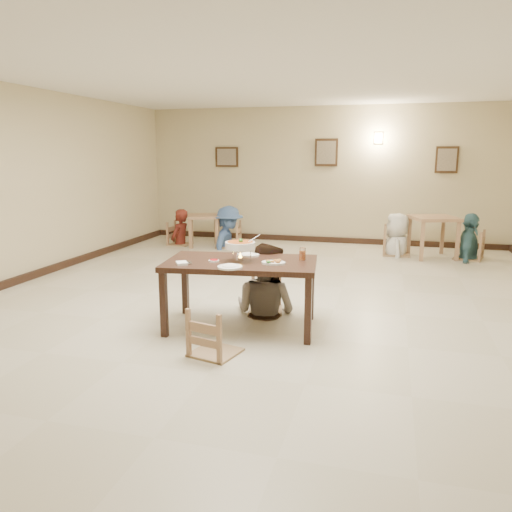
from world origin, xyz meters
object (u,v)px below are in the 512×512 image
(drink_glass, at_px, (302,254))
(bg_chair_lr, at_px, (228,223))
(bg_chair_ll, at_px, (180,223))
(bg_table_left, at_px, (204,221))
(bg_diner_c, at_px, (398,213))
(main_diner, at_px, (266,243))
(bg_diner_b, at_px, (228,206))
(chair_near, at_px, (215,310))
(curry_warmer, at_px, (240,245))
(bg_chair_rr, at_px, (470,232))
(chair_far, at_px, (266,277))
(bg_diner_a, at_px, (179,209))
(bg_table_right, at_px, (434,224))
(main_table, at_px, (241,268))
(bg_diner_d, at_px, (472,213))
(bg_chair_rl, at_px, (397,228))

(drink_glass, height_order, bg_chair_lr, bg_chair_lr)
(drink_glass, bearing_deg, bg_chair_ll, 127.60)
(drink_glass, distance_m, bg_table_left, 5.47)
(bg_chair_lr, distance_m, bg_diner_c, 3.50)
(main_diner, height_order, bg_diner_b, main_diner)
(chair_near, relative_size, drink_glass, 6.46)
(curry_warmer, height_order, bg_chair_rr, curry_warmer)
(chair_far, relative_size, bg_chair_ll, 0.93)
(bg_diner_b, bearing_deg, chair_near, -162.47)
(bg_chair_rr, bearing_deg, bg_chair_lr, -73.59)
(chair_far, distance_m, bg_diner_b, 4.56)
(bg_diner_c, bearing_deg, bg_diner_a, -94.29)
(bg_table_left, relative_size, bg_diner_b, 0.50)
(main_diner, height_order, drink_glass, main_diner)
(bg_table_right, bearing_deg, main_diner, -118.55)
(main_table, height_order, bg_chair_ll, bg_chair_ll)
(chair_far, relative_size, main_diner, 0.50)
(main_table, height_order, bg_diner_c, bg_diner_c)
(main_diner, distance_m, bg_diner_a, 5.13)
(main_table, xyz_separation_m, bg_diner_d, (3.08, 4.81, 0.17))
(bg_chair_rr, bearing_deg, curry_warmer, -16.13)
(chair_near, height_order, main_diner, main_diner)
(chair_near, height_order, bg_chair_lr, bg_chair_lr)
(main_diner, height_order, bg_table_left, main_diner)
(bg_chair_rr, height_order, bg_diner_d, bg_diner_d)
(bg_diner_b, height_order, bg_diner_c, bg_diner_b)
(bg_chair_lr, relative_size, bg_chair_rl, 0.96)
(bg_chair_lr, bearing_deg, main_diner, 16.77)
(chair_near, distance_m, bg_diner_b, 5.90)
(bg_diner_a, relative_size, bg_diner_b, 0.89)
(bg_table_left, distance_m, bg_chair_ll, 0.56)
(bg_chair_lr, distance_m, bg_diner_d, 4.83)
(chair_far, xyz_separation_m, main_diner, (0.02, -0.07, 0.45))
(main_diner, bearing_deg, bg_diner_a, -35.20)
(bg_chair_lr, xyz_separation_m, bg_chair_rl, (3.49, 0.05, 0.02))
(main_table, relative_size, bg_diner_d, 1.01)
(bg_diner_d, bearing_deg, bg_diner_a, 101.81)
(bg_chair_ll, bearing_deg, bg_table_right, -87.01)
(chair_near, bearing_deg, bg_diner_d, -104.79)
(main_table, bearing_deg, chair_near, -98.71)
(bg_table_right, bearing_deg, chair_near, -113.53)
(bg_table_right, relative_size, bg_diner_d, 0.57)
(bg_table_left, distance_m, bg_chair_rl, 4.04)
(main_table, xyz_separation_m, bg_chair_rl, (1.75, 4.86, -0.16))
(curry_warmer, xyz_separation_m, bg_chair_rr, (3.08, 4.82, -0.44))
(chair_far, bearing_deg, drink_glass, -51.59)
(chair_far, height_order, bg_chair_ll, bg_chair_ll)
(chair_far, height_order, bg_chair_rl, bg_chair_rl)
(drink_glass, height_order, bg_table_right, drink_glass)
(drink_glass, distance_m, bg_diner_b, 5.19)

